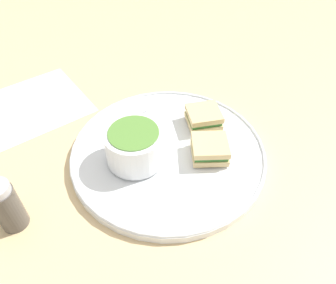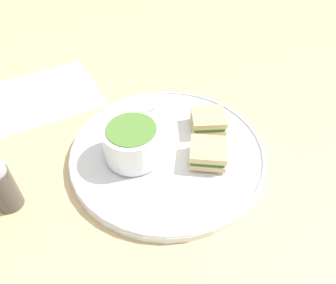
% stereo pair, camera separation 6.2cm
% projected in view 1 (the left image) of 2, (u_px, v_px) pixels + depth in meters
% --- Properties ---
extents(ground_plane, '(2.40, 2.40, 0.00)m').
position_uv_depth(ground_plane, '(168.00, 156.00, 0.65)').
color(ground_plane, '#D1B27F').
extents(plate, '(0.38, 0.38, 0.02)m').
position_uv_depth(plate, '(168.00, 152.00, 0.64)').
color(plate, white).
rests_on(plate, ground_plane).
extents(soup_bowl, '(0.11, 0.11, 0.07)m').
position_uv_depth(soup_bowl, '(135.00, 146.00, 0.59)').
color(soup_bowl, white).
rests_on(soup_bowl, plate).
extents(spoon, '(0.09, 0.09, 0.01)m').
position_uv_depth(spoon, '(122.00, 127.00, 0.67)').
color(spoon, silver).
rests_on(spoon, plate).
extents(sandwich_half_near, '(0.07, 0.07, 0.03)m').
position_uv_depth(sandwich_half_near, '(210.00, 149.00, 0.61)').
color(sandwich_half_near, '#DBBC7F').
rests_on(sandwich_half_near, plate).
extents(sandwich_half_far, '(0.07, 0.07, 0.03)m').
position_uv_depth(sandwich_half_far, '(204.00, 117.00, 0.68)').
color(sandwich_half_far, '#DBBC7F').
rests_on(sandwich_half_far, plate).
extents(salt_shaker, '(0.04, 0.04, 0.10)m').
position_uv_depth(salt_shaker, '(7.00, 206.00, 0.51)').
color(salt_shaker, '#4C4742').
rests_on(salt_shaker, ground_plane).
extents(menu_sheet, '(0.34, 0.38, 0.00)m').
position_uv_depth(menu_sheet, '(14.00, 112.00, 0.74)').
color(menu_sheet, white).
rests_on(menu_sheet, ground_plane).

